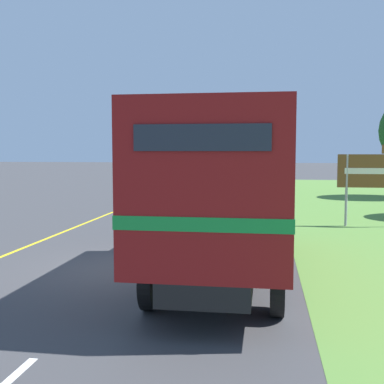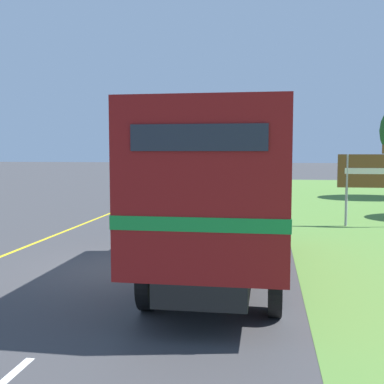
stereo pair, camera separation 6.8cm
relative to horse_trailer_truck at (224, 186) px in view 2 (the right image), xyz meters
name	(u,v)px [view 2 (the right image)]	position (x,y,z in m)	size (l,w,h in m)	color
ground_plane	(134,268)	(-2.11, 0.27, -1.95)	(200.00, 200.00, 0.00)	#3D3D3F
edge_line_yellow	(115,211)	(-5.81, 10.16, -1.95)	(0.12, 51.00, 0.01)	yellow
centre_dash_near	(138,264)	(-2.11, 0.62, -1.95)	(0.12, 2.60, 0.01)	white
centre_dash_mid_a	(185,223)	(-2.11, 7.22, -1.95)	(0.12, 2.60, 0.01)	white
centre_dash_mid_b	(207,204)	(-2.11, 13.82, -1.95)	(0.12, 2.60, 0.01)	white
centre_dash_far	(220,193)	(-2.11, 20.42, -1.95)	(0.12, 2.60, 0.01)	white
centre_dash_farthest	(228,186)	(-2.11, 27.02, -1.95)	(0.12, 2.60, 0.01)	white
horse_trailer_truck	(224,186)	(0.00, 0.00, 0.00)	(2.49, 8.54, 3.46)	black
lead_car_white	(172,185)	(-3.87, 13.63, -0.99)	(1.80, 3.89, 1.90)	black
highway_sign	(371,173)	(4.54, 7.45, -0.05)	(2.20, 0.09, 2.92)	#9E9EA3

